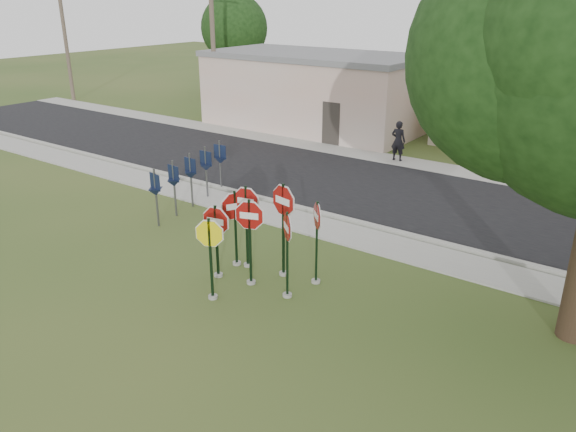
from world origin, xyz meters
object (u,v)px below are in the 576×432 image
Objects in this scene: stop_sign_center at (250,230)px; utility_pole_near at (213,37)px; pedestrian at (398,141)px; stop_sign_yellow at (210,250)px; stop_sign_left at (216,232)px.

utility_pole_near is (-14.04, 14.01, 3.42)m from stop_sign_center.
stop_sign_yellow is at bearing 93.67° from pedestrian.
stop_sign_left is 0.23× the size of utility_pole_near.
stop_sign_center reaches higher than pedestrian.
utility_pole_near reaches higher than pedestrian.
pedestrian is at bearing -4.43° from utility_pole_near.
pedestrian is at bearing 98.60° from stop_sign_center.
stop_sign_center reaches higher than stop_sign_yellow.
stop_sign_center is at bearing 75.87° from stop_sign_yellow.
stop_sign_center is 20.12m from utility_pole_near.
stop_sign_yellow is 1.05× the size of stop_sign_left.
stop_sign_yellow reaches higher than stop_sign_left.
utility_pole_near is 5.18× the size of pedestrian.
stop_sign_left is (-0.99, -0.20, -0.23)m from stop_sign_center.
pedestrian is (-1.68, 14.25, -0.38)m from stop_sign_yellow.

